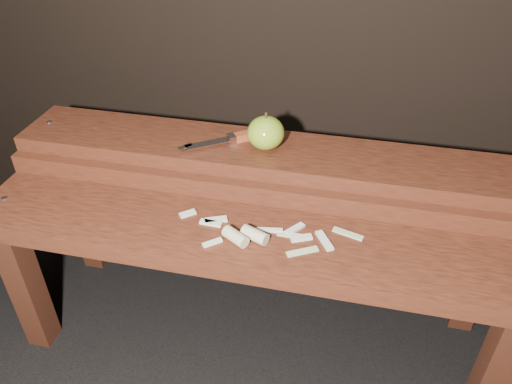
% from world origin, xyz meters
% --- Properties ---
extents(ground, '(60.00, 60.00, 0.00)m').
position_xyz_m(ground, '(0.00, 0.00, 0.00)').
color(ground, black).
extents(bench_front_tier, '(1.20, 0.20, 0.42)m').
position_xyz_m(bench_front_tier, '(0.00, -0.06, 0.35)').
color(bench_front_tier, '#37180D').
rests_on(bench_front_tier, ground).
extents(bench_rear_tier, '(1.20, 0.21, 0.50)m').
position_xyz_m(bench_rear_tier, '(0.00, 0.17, 0.41)').
color(bench_rear_tier, '#37180D').
rests_on(bench_rear_tier, ground).
extents(apple, '(0.09, 0.09, 0.09)m').
position_xyz_m(apple, '(-0.00, 0.17, 0.54)').
color(apple, olive).
rests_on(apple, bench_rear_tier).
extents(knife, '(0.20, 0.14, 0.02)m').
position_xyz_m(knife, '(-0.06, 0.19, 0.51)').
color(knife, brown).
rests_on(knife, bench_rear_tier).
extents(apple_scraps, '(0.40, 0.12, 0.03)m').
position_xyz_m(apple_scraps, '(0.02, -0.06, 0.43)').
color(apple_scraps, beige).
rests_on(apple_scraps, bench_front_tier).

